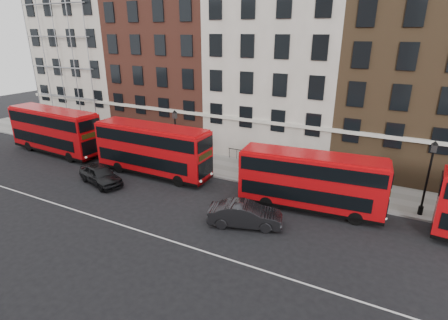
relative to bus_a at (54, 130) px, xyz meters
The scene contains 13 objects.
ground 21.13m from the bus_a, 16.58° to the right, with size 120.00×120.00×0.00m, color black.
pavement 20.75m from the bus_a, 12.65° to the left, with size 80.00×5.00×0.15m, color gray.
kerb 20.35m from the bus_a, ahead, with size 80.00×0.30×0.16m, color gray.
road_centre_line 21.78m from the bus_a, 21.67° to the right, with size 70.00×0.12×0.01m, color white.
building_terrace 24.36m from the bus_a, 30.98° to the left, with size 64.00×11.95×22.00m.
bus_a is the anchor object (origin of this frame).
bus_b 12.71m from the bus_a, ahead, with size 10.80×2.66×4.53m.
bus_c 26.67m from the bus_a, ahead, with size 10.19×3.40×4.20m.
car_rear 10.86m from the bus_a, 20.09° to the right, with size 1.89×4.70×1.60m, color black.
car_front 24.01m from the bus_a, 10.06° to the right, with size 1.69×4.86×1.60m, color #242427.
lamp_post_left 13.77m from the bus_a, 10.16° to the left, with size 0.44×0.44×5.33m.
lamp_post_right 33.92m from the bus_a, ahead, with size 0.44×0.44×5.33m.
iron_railings 21.28m from the bus_a, 18.46° to the left, with size 6.60×0.06×1.00m, color black, non-canonical shape.
Camera 1 is at (11.64, -16.72, 12.07)m, focal length 28.00 mm.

